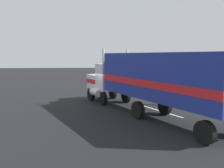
% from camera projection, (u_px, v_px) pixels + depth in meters
% --- Properties ---
extents(ground_plane, '(120.00, 120.00, 0.00)m').
position_uv_depth(ground_plane, '(109.00, 103.00, 20.88)').
color(ground_plane, black).
extents(lane_stripe_near, '(4.07, 1.98, 0.01)m').
position_uv_depth(lane_stripe_near, '(161.00, 111.00, 17.77)').
color(lane_stripe_near, silver).
rests_on(lane_stripe_near, ground_plane).
extents(lane_stripe_mid, '(4.04, 2.04, 0.01)m').
position_uv_depth(lane_stripe_mid, '(199.00, 110.00, 18.21)').
color(lane_stripe_mid, silver).
rests_on(lane_stripe_mid, ground_plane).
extents(semi_truck, '(13.88, 8.28, 4.50)m').
position_uv_depth(semi_truck, '(151.00, 78.00, 16.07)').
color(semi_truck, silver).
rests_on(semi_truck, ground_plane).
extents(person_bystander, '(0.35, 0.47, 1.63)m').
position_uv_depth(person_bystander, '(161.00, 94.00, 19.90)').
color(person_bystander, '#2D3347').
rests_on(person_bystander, ground_plane).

